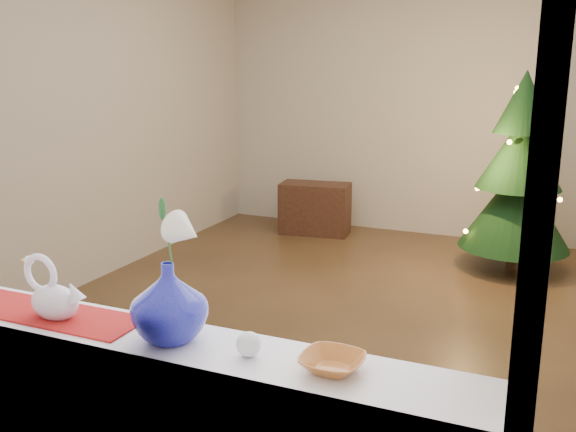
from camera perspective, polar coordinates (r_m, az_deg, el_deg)
name	(u,v)px	position (r m, az deg, el deg)	size (l,w,h in m)	color
ground	(364,326)	(4.34, 6.74, -9.66)	(5.00, 5.00, 0.00)	#3B2818
wall_back	(444,99)	(6.43, 13.67, 10.08)	(4.50, 0.10, 2.70)	#BCB3A4
wall_front	(102,201)	(1.77, -16.21, 1.33)	(4.50, 0.10, 2.70)	#BCB3A4
wall_left	(80,110)	(5.11, -18.03, 8.96)	(0.10, 5.00, 2.70)	#BCB3A4
windowsill	(141,338)	(2.01, -12.96, -10.57)	(2.20, 0.26, 0.04)	white
window_frame	(100,65)	(1.76, -16.35, 12.75)	(2.22, 0.06, 1.60)	white
runner	(43,312)	(2.23, -20.97, -7.98)	(0.70, 0.20, 0.01)	maroon
swan	(54,289)	(2.14, -20.12, -6.13)	(0.23, 0.11, 0.20)	silver
blue_vase	(169,296)	(1.88, -10.55, -7.01)	(0.26, 0.26, 0.27)	navy
lily	(165,216)	(1.81, -10.87, -0.04)	(0.15, 0.08, 0.20)	beige
paperweight	(249,344)	(1.79, -3.52, -11.31)	(0.07, 0.07, 0.07)	silver
amber_dish	(332,364)	(1.73, 3.95, -12.99)	(0.14, 0.14, 0.04)	#AC5E24
xmas_tree	(519,172)	(5.57, 19.83, 3.66)	(0.90, 0.90, 1.64)	black
side_table	(315,208)	(6.47, 2.41, 0.68)	(0.68, 0.34, 0.51)	black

